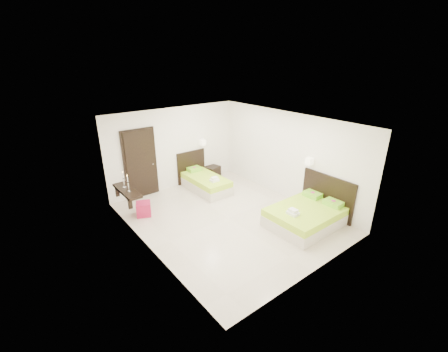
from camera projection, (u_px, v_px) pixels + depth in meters
floor at (228, 218)px, 8.07m from camera, size 5.50×5.50×0.00m
bed_single at (204, 181)px, 9.72m from camera, size 1.06×1.77×1.46m
bed_double at (307, 215)px, 7.68m from camera, size 1.84×1.56×1.52m
nightstand at (212, 172)px, 10.62m from camera, size 0.58×0.55×0.43m
ottoman at (144, 209)px, 8.15m from camera, size 0.49×0.49×0.37m
door at (141, 164)px, 8.96m from camera, size 1.02×0.15×2.14m
console_shelf at (127, 191)px, 7.74m from camera, size 0.35×1.20×0.78m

